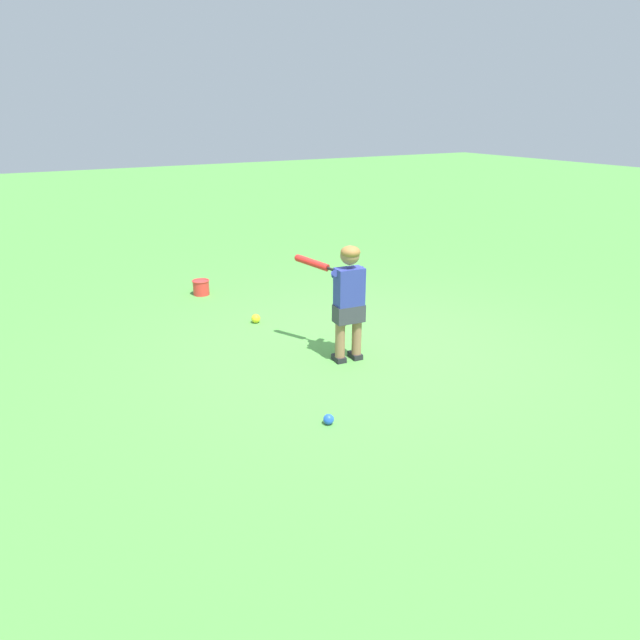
{
  "coord_description": "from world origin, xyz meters",
  "views": [
    {
      "loc": [
        -4.33,
        3.01,
        2.19
      ],
      "look_at": [
        -0.18,
        0.62,
        0.45
      ],
      "focal_mm": 32.67,
      "sensor_mm": 36.0,
      "label": 1
    }
  ],
  "objects_px": {
    "play_ball_near_batter": "(343,321)",
    "play_ball_far_right": "(329,419)",
    "toy_bucket": "(201,287)",
    "play_ball_center_lawn": "(256,318)",
    "child_batter": "(347,292)"
  },
  "relations": [
    {
      "from": "child_batter",
      "to": "toy_bucket",
      "type": "bearing_deg",
      "value": 10.8
    },
    {
      "from": "play_ball_near_batter",
      "to": "play_ball_center_lawn",
      "type": "distance_m",
      "value": 0.95
    },
    {
      "from": "play_ball_near_batter",
      "to": "play_ball_far_right",
      "type": "relative_size",
      "value": 1.13
    },
    {
      "from": "play_ball_center_lawn",
      "to": "play_ball_near_batter",
      "type": "bearing_deg",
      "value": -124.67
    },
    {
      "from": "play_ball_near_batter",
      "to": "play_ball_far_right",
      "type": "height_order",
      "value": "play_ball_near_batter"
    },
    {
      "from": "play_ball_near_batter",
      "to": "toy_bucket",
      "type": "xyz_separation_m",
      "value": [
        1.82,
        0.96,
        0.05
      ]
    },
    {
      "from": "play_ball_center_lawn",
      "to": "toy_bucket",
      "type": "relative_size",
      "value": 0.46
    },
    {
      "from": "toy_bucket",
      "to": "play_ball_far_right",
      "type": "bearing_deg",
      "value": 175.95
    },
    {
      "from": "child_batter",
      "to": "play_ball_near_batter",
      "type": "xyz_separation_m",
      "value": [
        0.77,
        -0.46,
        -0.61
      ]
    },
    {
      "from": "play_ball_far_right",
      "to": "play_ball_center_lawn",
      "type": "height_order",
      "value": "play_ball_center_lawn"
    },
    {
      "from": "play_ball_center_lawn",
      "to": "toy_bucket",
      "type": "height_order",
      "value": "toy_bucket"
    },
    {
      "from": "play_ball_near_batter",
      "to": "toy_bucket",
      "type": "bearing_deg",
      "value": 27.66
    },
    {
      "from": "play_ball_far_right",
      "to": "child_batter",
      "type": "bearing_deg",
      "value": -38.41
    },
    {
      "from": "child_batter",
      "to": "play_ball_center_lawn",
      "type": "bearing_deg",
      "value": 13.81
    },
    {
      "from": "play_ball_near_batter",
      "to": "play_ball_center_lawn",
      "type": "xyz_separation_m",
      "value": [
        0.54,
        0.78,
        0.0
      ]
    }
  ]
}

